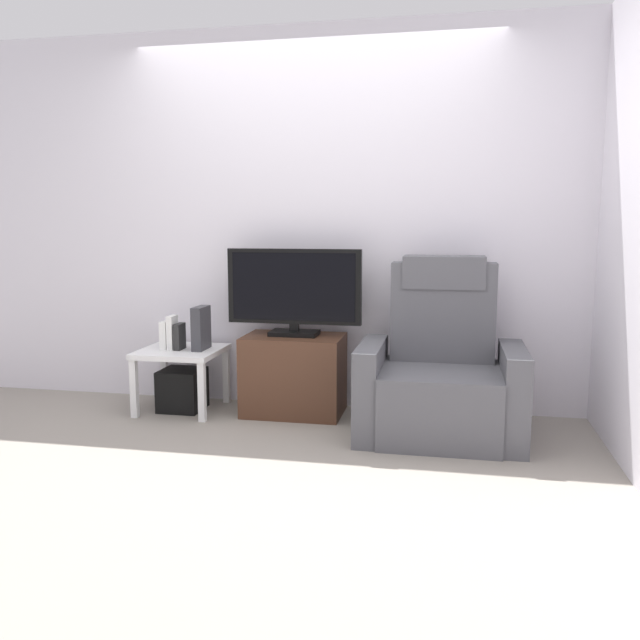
{
  "coord_description": "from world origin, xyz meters",
  "views": [
    {
      "loc": [
        0.93,
        -3.38,
        1.28
      ],
      "look_at": [
        0.16,
        0.5,
        0.7
      ],
      "focal_mm": 36.94,
      "sensor_mm": 36.0,
      "label": 1
    }
  ],
  "objects_px": {
    "television": "(294,290)",
    "subwoofer_box": "(182,390)",
    "book_rightmost": "(179,336)",
    "side_table": "(181,358)",
    "book_leftmost": "(166,335)",
    "book_middle": "(172,332)",
    "game_console": "(201,328)",
    "tv_stand": "(294,375)",
    "recliner_armchair": "(441,374)"
  },
  "relations": [
    {
      "from": "game_console",
      "to": "book_leftmost",
      "type": "bearing_deg",
      "value": -173.02
    },
    {
      "from": "tv_stand",
      "to": "book_middle",
      "type": "relative_size",
      "value": 2.87
    },
    {
      "from": "television",
      "to": "recliner_armchair",
      "type": "relative_size",
      "value": 0.84
    },
    {
      "from": "television",
      "to": "book_leftmost",
      "type": "distance_m",
      "value": 0.94
    },
    {
      "from": "television",
      "to": "subwoofer_box",
      "type": "bearing_deg",
      "value": -174.09
    },
    {
      "from": "recliner_armchair",
      "to": "book_middle",
      "type": "distance_m",
      "value": 1.83
    },
    {
      "from": "television",
      "to": "game_console",
      "type": "bearing_deg",
      "value": -173.64
    },
    {
      "from": "side_table",
      "to": "subwoofer_box",
      "type": "height_order",
      "value": "side_table"
    },
    {
      "from": "recliner_armchair",
      "to": "book_middle",
      "type": "bearing_deg",
      "value": 164.1
    },
    {
      "from": "book_leftmost",
      "to": "television",
      "type": "bearing_deg",
      "value": 6.53
    },
    {
      "from": "book_rightmost",
      "to": "game_console",
      "type": "distance_m",
      "value": 0.16
    },
    {
      "from": "tv_stand",
      "to": "television",
      "type": "relative_size",
      "value": 0.73
    },
    {
      "from": "recliner_armchair",
      "to": "book_leftmost",
      "type": "height_order",
      "value": "recliner_armchair"
    },
    {
      "from": "subwoofer_box",
      "to": "recliner_armchair",
      "type": "bearing_deg",
      "value": -6.08
    },
    {
      "from": "tv_stand",
      "to": "book_leftmost",
      "type": "xyz_separation_m",
      "value": [
        -0.88,
        -0.08,
        0.25
      ]
    },
    {
      "from": "tv_stand",
      "to": "subwoofer_box",
      "type": "bearing_deg",
      "value": -175.48
    },
    {
      "from": "tv_stand",
      "to": "subwoofer_box",
      "type": "xyz_separation_m",
      "value": [
        -0.78,
        -0.06,
        -0.13
      ]
    },
    {
      "from": "book_middle",
      "to": "game_console",
      "type": "relative_size",
      "value": 0.78
    },
    {
      "from": "tv_stand",
      "to": "book_rightmost",
      "type": "bearing_deg",
      "value": -174.03
    },
    {
      "from": "television",
      "to": "book_rightmost",
      "type": "relative_size",
      "value": 5.07
    },
    {
      "from": "subwoofer_box",
      "to": "game_console",
      "type": "xyz_separation_m",
      "value": [
        0.15,
        0.01,
        0.43
      ]
    },
    {
      "from": "recliner_armchair",
      "to": "book_rightmost",
      "type": "relative_size",
      "value": 6.04
    },
    {
      "from": "television",
      "to": "tv_stand",
      "type": "bearing_deg",
      "value": -90.0
    },
    {
      "from": "tv_stand",
      "to": "side_table",
      "type": "distance_m",
      "value": 0.79
    },
    {
      "from": "book_rightmost",
      "to": "book_middle",
      "type": "bearing_deg",
      "value": 180.0
    },
    {
      "from": "recliner_armchair",
      "to": "game_console",
      "type": "distance_m",
      "value": 1.64
    },
    {
      "from": "recliner_armchair",
      "to": "book_rightmost",
      "type": "bearing_deg",
      "value": 163.95
    },
    {
      "from": "subwoofer_box",
      "to": "book_rightmost",
      "type": "height_order",
      "value": "book_rightmost"
    },
    {
      "from": "tv_stand",
      "to": "book_middle",
      "type": "distance_m",
      "value": 0.88
    },
    {
      "from": "subwoofer_box",
      "to": "book_middle",
      "type": "height_order",
      "value": "book_middle"
    },
    {
      "from": "tv_stand",
      "to": "recliner_armchair",
      "type": "distance_m",
      "value": 1.02
    },
    {
      "from": "side_table",
      "to": "book_rightmost",
      "type": "distance_m",
      "value": 0.16
    },
    {
      "from": "book_middle",
      "to": "subwoofer_box",
      "type": "bearing_deg",
      "value": 21.4
    },
    {
      "from": "tv_stand",
      "to": "book_rightmost",
      "type": "height_order",
      "value": "book_rightmost"
    },
    {
      "from": "side_table",
      "to": "tv_stand",
      "type": "bearing_deg",
      "value": 4.52
    },
    {
      "from": "side_table",
      "to": "book_leftmost",
      "type": "xyz_separation_m",
      "value": [
        -0.1,
        -0.02,
        0.16
      ]
    },
    {
      "from": "side_table",
      "to": "book_rightmost",
      "type": "xyz_separation_m",
      "value": [
        -0.0,
        -0.02,
        0.16
      ]
    },
    {
      "from": "subwoofer_box",
      "to": "book_rightmost",
      "type": "bearing_deg",
      "value": -90.45
    },
    {
      "from": "book_middle",
      "to": "television",
      "type": "bearing_deg",
      "value": 6.92
    },
    {
      "from": "television",
      "to": "book_rightmost",
      "type": "xyz_separation_m",
      "value": [
        -0.78,
        -0.1,
        -0.32
      ]
    },
    {
      "from": "tv_stand",
      "to": "television",
      "type": "height_order",
      "value": "television"
    },
    {
      "from": "subwoofer_box",
      "to": "book_rightmost",
      "type": "distance_m",
      "value": 0.38
    },
    {
      "from": "recliner_armchair",
      "to": "side_table",
      "type": "relative_size",
      "value": 2.0
    },
    {
      "from": "tv_stand",
      "to": "game_console",
      "type": "relative_size",
      "value": 2.24
    },
    {
      "from": "television",
      "to": "subwoofer_box",
      "type": "distance_m",
      "value": 1.05
    },
    {
      "from": "tv_stand",
      "to": "book_middle",
      "type": "xyz_separation_m",
      "value": [
        -0.83,
        -0.08,
        0.28
      ]
    },
    {
      "from": "subwoofer_box",
      "to": "book_middle",
      "type": "relative_size",
      "value": 1.23
    },
    {
      "from": "game_console",
      "to": "side_table",
      "type": "bearing_deg",
      "value": -176.05
    },
    {
      "from": "tv_stand",
      "to": "subwoofer_box",
      "type": "relative_size",
      "value": 2.33
    },
    {
      "from": "recliner_armchair",
      "to": "game_console",
      "type": "height_order",
      "value": "recliner_armchair"
    }
  ]
}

